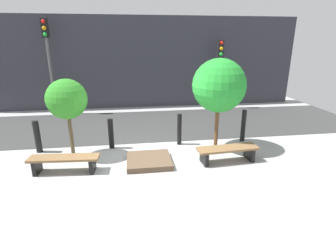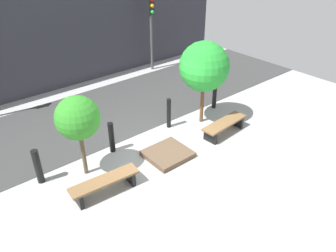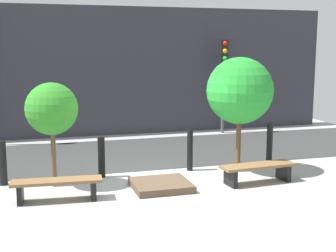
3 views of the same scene
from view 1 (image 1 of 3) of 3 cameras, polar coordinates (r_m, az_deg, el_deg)
name	(u,v)px [view 1 (image 1 of 3)]	position (r m, az deg, el deg)	size (l,w,h in m)	color
ground_plane	(149,163)	(7.45, -4.15, -8.06)	(18.00, 18.00, 0.00)	#A0A0A0
road_strip	(143,125)	(10.75, -5.55, 0.32)	(18.00, 4.08, 0.01)	#363636
building_facade	(138,63)	(13.54, -6.57, 13.51)	(16.20, 0.50, 4.42)	#33333D
bench_left	(64,161)	(7.34, -21.64, -7.10)	(1.80, 0.56, 0.43)	black
bench_right	(227,151)	(7.59, 12.81, -5.40)	(1.77, 0.61, 0.43)	black
planter_bed	(149,161)	(7.42, -4.16, -7.55)	(1.23, 1.15, 0.15)	brown
tree_behind_left_bench	(67,99)	(7.88, -21.18, 5.41)	(1.13, 1.13, 2.29)	brown
tree_behind_right_bench	(219,86)	(8.06, 11.04, 8.60)	(1.61, 1.61, 2.80)	brown
bollard_far_left	(37,137)	(8.89, -26.55, -2.12)	(0.18, 0.18, 0.99)	black
bollard_left	(111,134)	(8.45, -12.31, -1.67)	(0.17, 0.17, 0.96)	black
bollard_center	(179,129)	(8.55, 2.49, -0.75)	(0.14, 0.14, 1.04)	black
bollard_right	(243,126)	(9.19, 16.07, 0.05)	(0.16, 0.16, 1.08)	black
traffic_light_west	(48,51)	(13.04, -24.69, 14.69)	(0.28, 0.27, 4.17)	#5A5A5A
traffic_light_mid_west	(220,62)	(13.32, 11.25, 13.57)	(0.28, 0.27, 3.29)	#4C4C4C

